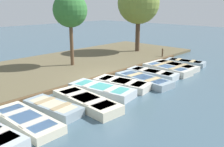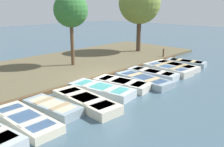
{
  "view_description": "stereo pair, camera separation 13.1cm",
  "coord_description": "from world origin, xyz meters",
  "px_view_note": "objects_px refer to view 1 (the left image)",
  "views": [
    {
      "loc": [
        9.35,
        -9.98,
        4.33
      ],
      "look_at": [
        0.39,
        -0.35,
        0.65
      ],
      "focal_mm": 40.0,
      "sensor_mm": 36.0,
      "label": 1
    },
    {
      "loc": [
        9.45,
        -9.89,
        4.33
      ],
      "look_at": [
        0.39,
        -0.35,
        0.65
      ],
      "focal_mm": 40.0,
      "sensor_mm": 36.0,
      "label": 2
    }
  ],
  "objects_px": {
    "rowboat_10": "(185,62)",
    "park_tree_left": "(70,11)",
    "rowboat_8": "(167,69)",
    "rowboat_3": "(86,101)",
    "rowboat_7": "(152,74)",
    "rowboat_4": "(102,90)",
    "park_tree_center": "(138,3)",
    "rowboat_1": "(26,120)",
    "rowboat_5": "(122,84)",
    "mooring_post_far": "(162,54)",
    "rowboat_6": "(143,80)",
    "rowboat_2": "(53,108)",
    "rowboat_9": "(175,66)"
  },
  "relations": [
    {
      "from": "rowboat_4",
      "to": "rowboat_9",
      "type": "xyz_separation_m",
      "value": [
        0.12,
        7.0,
        -0.03
      ]
    },
    {
      "from": "rowboat_5",
      "to": "rowboat_6",
      "type": "distance_m",
      "value": 1.45
    },
    {
      "from": "rowboat_7",
      "to": "park_tree_center",
      "type": "height_order",
      "value": "park_tree_center"
    },
    {
      "from": "rowboat_8",
      "to": "rowboat_4",
      "type": "bearing_deg",
      "value": -87.71
    },
    {
      "from": "rowboat_6",
      "to": "park_tree_center",
      "type": "bearing_deg",
      "value": 134.5
    },
    {
      "from": "mooring_post_far",
      "to": "park_tree_left",
      "type": "distance_m",
      "value": 8.22
    },
    {
      "from": "rowboat_1",
      "to": "park_tree_left",
      "type": "height_order",
      "value": "park_tree_left"
    },
    {
      "from": "rowboat_2",
      "to": "rowboat_8",
      "type": "relative_size",
      "value": 0.83
    },
    {
      "from": "rowboat_7",
      "to": "rowboat_9",
      "type": "relative_size",
      "value": 0.97
    },
    {
      "from": "rowboat_7",
      "to": "park_tree_left",
      "type": "xyz_separation_m",
      "value": [
        -5.39,
        -1.9,
        3.7
      ]
    },
    {
      "from": "rowboat_6",
      "to": "park_tree_left",
      "type": "relative_size",
      "value": 0.69
    },
    {
      "from": "rowboat_5",
      "to": "rowboat_7",
      "type": "bearing_deg",
      "value": 79.03
    },
    {
      "from": "rowboat_4",
      "to": "rowboat_6",
      "type": "height_order",
      "value": "rowboat_4"
    },
    {
      "from": "rowboat_5",
      "to": "rowboat_8",
      "type": "xyz_separation_m",
      "value": [
        0.17,
        4.28,
        0.02
      ]
    },
    {
      "from": "rowboat_10",
      "to": "park_tree_center",
      "type": "xyz_separation_m",
      "value": [
        -5.36,
        1.21,
        4.22
      ]
    },
    {
      "from": "rowboat_8",
      "to": "park_tree_center",
      "type": "distance_m",
      "value": 7.96
    },
    {
      "from": "mooring_post_far",
      "to": "rowboat_4",
      "type": "bearing_deg",
      "value": -76.41
    },
    {
      "from": "rowboat_4",
      "to": "mooring_post_far",
      "type": "bearing_deg",
      "value": 94.34
    },
    {
      "from": "rowboat_8",
      "to": "park_tree_left",
      "type": "height_order",
      "value": "park_tree_left"
    },
    {
      "from": "rowboat_1",
      "to": "rowboat_3",
      "type": "distance_m",
      "value": 2.71
    },
    {
      "from": "rowboat_4",
      "to": "rowboat_6",
      "type": "xyz_separation_m",
      "value": [
        0.49,
        2.85,
        -0.02
      ]
    },
    {
      "from": "rowboat_1",
      "to": "rowboat_7",
      "type": "xyz_separation_m",
      "value": [
        -0.14,
        8.46,
        0.03
      ]
    },
    {
      "from": "rowboat_1",
      "to": "rowboat_8",
      "type": "distance_m",
      "value": 9.97
    },
    {
      "from": "rowboat_1",
      "to": "rowboat_7",
      "type": "distance_m",
      "value": 8.46
    },
    {
      "from": "rowboat_3",
      "to": "rowboat_5",
      "type": "xyz_separation_m",
      "value": [
        -0.5,
        2.99,
        -0.01
      ]
    },
    {
      "from": "rowboat_8",
      "to": "rowboat_2",
      "type": "bearing_deg",
      "value": -86.43
    },
    {
      "from": "rowboat_3",
      "to": "rowboat_8",
      "type": "bearing_deg",
      "value": 96.12
    },
    {
      "from": "rowboat_4",
      "to": "park_tree_center",
      "type": "bearing_deg",
      "value": 108.97
    },
    {
      "from": "rowboat_7",
      "to": "rowboat_4",
      "type": "bearing_deg",
      "value": -96.91
    },
    {
      "from": "park_tree_center",
      "to": "rowboat_1",
      "type": "bearing_deg",
      "value": -68.49
    },
    {
      "from": "rowboat_9",
      "to": "park_tree_center",
      "type": "relative_size",
      "value": 0.53
    },
    {
      "from": "rowboat_3",
      "to": "rowboat_4",
      "type": "height_order",
      "value": "same"
    },
    {
      "from": "rowboat_1",
      "to": "rowboat_10",
      "type": "bearing_deg",
      "value": 89.52
    },
    {
      "from": "rowboat_5",
      "to": "rowboat_6",
      "type": "bearing_deg",
      "value": 63.74
    },
    {
      "from": "rowboat_2",
      "to": "park_tree_left",
      "type": "xyz_separation_m",
      "value": [
        -5.32,
        5.23,
        3.7
      ]
    },
    {
      "from": "rowboat_10",
      "to": "rowboat_8",
      "type": "bearing_deg",
      "value": -97.98
    },
    {
      "from": "rowboat_1",
      "to": "rowboat_4",
      "type": "height_order",
      "value": "rowboat_4"
    },
    {
      "from": "rowboat_8",
      "to": "rowboat_3",
      "type": "bearing_deg",
      "value": -82.69
    },
    {
      "from": "rowboat_7",
      "to": "park_tree_center",
      "type": "relative_size",
      "value": 0.51
    },
    {
      "from": "rowboat_5",
      "to": "rowboat_1",
      "type": "bearing_deg",
      "value": -97.76
    },
    {
      "from": "rowboat_4",
      "to": "park_tree_left",
      "type": "relative_size",
      "value": 0.69
    },
    {
      "from": "rowboat_1",
      "to": "rowboat_4",
      "type": "distance_m",
      "value": 4.23
    },
    {
      "from": "rowboat_4",
      "to": "rowboat_7",
      "type": "relative_size",
      "value": 1.1
    },
    {
      "from": "park_tree_center",
      "to": "rowboat_8",
      "type": "bearing_deg",
      "value": -36.07
    },
    {
      "from": "rowboat_10",
      "to": "park_tree_left",
      "type": "relative_size",
      "value": 0.57
    },
    {
      "from": "rowboat_3",
      "to": "rowboat_9",
      "type": "distance_m",
      "value": 8.54
    },
    {
      "from": "rowboat_1",
      "to": "rowboat_8",
      "type": "relative_size",
      "value": 1.03
    },
    {
      "from": "rowboat_8",
      "to": "park_tree_center",
      "type": "xyz_separation_m",
      "value": [
        -5.48,
        3.99,
        4.17
      ]
    },
    {
      "from": "rowboat_1",
      "to": "mooring_post_far",
      "type": "distance_m",
      "value": 13.6
    },
    {
      "from": "rowboat_7",
      "to": "park_tree_left",
      "type": "relative_size",
      "value": 0.63
    }
  ]
}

